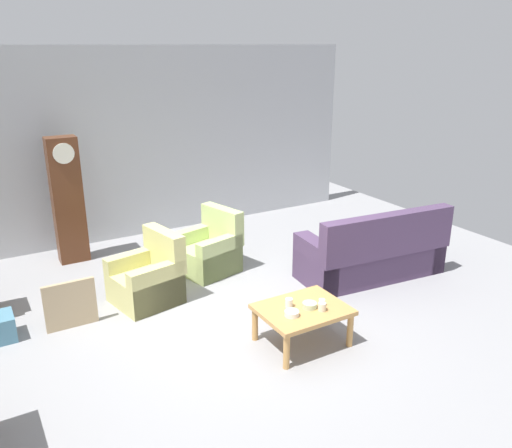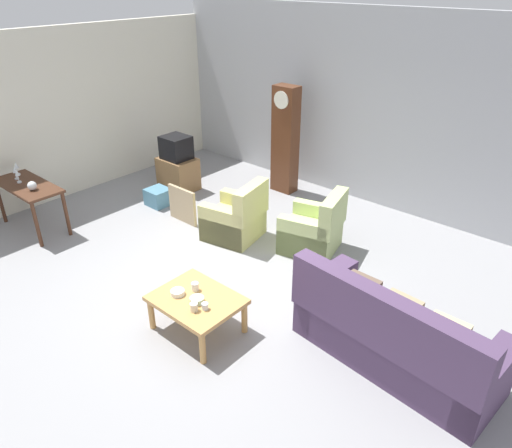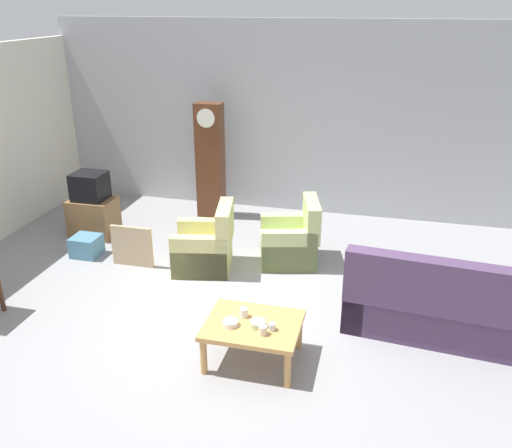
{
  "view_description": "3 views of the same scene",
  "coord_description": "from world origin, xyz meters",
  "views": [
    {
      "loc": [
        -2.62,
        -5.01,
        3.21
      ],
      "look_at": [
        0.44,
        0.22,
        1.1
      ],
      "focal_mm": 36.48,
      "sensor_mm": 36.0,
      "label": 1
    },
    {
      "loc": [
        3.7,
        -3.61,
        3.65
      ],
      "look_at": [
        0.28,
        0.33,
        0.86
      ],
      "focal_mm": 33.19,
      "sensor_mm": 36.0,
      "label": 2
    },
    {
      "loc": [
        1.56,
        -5.3,
        3.46
      ],
      "look_at": [
        0.12,
        0.45,
        0.97
      ],
      "focal_mm": 37.58,
      "sensor_mm": 36.0,
      "label": 3
    }
  ],
  "objects": [
    {
      "name": "cup_blue_rimmed",
      "position": [
        0.63,
        -0.91,
        0.48
      ],
      "size": [
        0.07,
        0.07,
        0.07
      ],
      "primitive_type": "cylinder",
      "color": "silver",
      "rests_on": "coffee_table_wood"
    },
    {
      "name": "armchair_olive_far",
      "position": [
        0.38,
        1.49,
        0.31
      ],
      "size": [
        0.96,
        0.93,
        0.92
      ],
      "color": "#B8CA7F",
      "rests_on": "ground_plane"
    },
    {
      "name": "garage_door_wall",
      "position": [
        0.0,
        3.6,
        1.6
      ],
      "size": [
        8.4,
        0.16,
        3.2
      ],
      "primitive_type": "cube",
      "color": "#ADAFB5",
      "rests_on": "ground_plane"
    },
    {
      "name": "bowl_shallow_green",
      "position": [
        0.48,
        -0.89,
        0.48
      ],
      "size": [
        0.16,
        0.16,
        0.06
      ],
      "primitive_type": "cylinder",
      "color": "#B2C69E",
      "rests_on": "coffee_table_wood"
    },
    {
      "name": "framed_picture_leaning",
      "position": [
        -1.75,
        0.83,
        0.29
      ],
      "size": [
        0.6,
        0.05,
        0.59
      ],
      "primitive_type": "cube",
      "color": "tan",
      "rests_on": "ground_plane"
    },
    {
      "name": "grandfather_clock",
      "position": [
        -1.28,
        2.92,
        0.97
      ],
      "size": [
        0.44,
        0.3,
        1.94
      ],
      "color": "#562D19",
      "rests_on": "ground_plane"
    },
    {
      "name": "armchair_olive_near",
      "position": [
        -0.73,
        1.01,
        0.31
      ],
      "size": [
        0.93,
        0.9,
        0.92
      ],
      "color": "#CCC67A",
      "rests_on": "ground_plane"
    },
    {
      "name": "ground_plane",
      "position": [
        0.0,
        0.0,
        0.0
      ],
      "size": [
        10.4,
        10.4,
        0.0
      ],
      "primitive_type": "plane",
      "color": "gray"
    },
    {
      "name": "cup_white_porcelain",
      "position": [
        0.3,
        -0.75,
        0.49
      ],
      "size": [
        0.08,
        0.08,
        0.1
      ],
      "primitive_type": "cylinder",
      "color": "white",
      "rests_on": "coffee_table_wood"
    },
    {
      "name": "couch_floral",
      "position": [
        2.33,
        0.11,
        0.36
      ],
      "size": [
        2.17,
        1.07,
        1.04
      ],
      "color": "#4C3856",
      "rests_on": "ground_plane"
    },
    {
      "name": "bowl_white_stacked",
      "position": [
        0.21,
        -0.94,
        0.47
      ],
      "size": [
        0.16,
        0.16,
        0.06
      ],
      "primitive_type": "cylinder",
      "color": "white",
      "rests_on": "coffee_table_wood"
    },
    {
      "name": "coffee_table_wood",
      "position": [
        0.42,
        -0.84,
        0.38
      ],
      "size": [
        0.96,
        0.76,
        0.44
      ],
      "color": "tan",
      "rests_on": "ground_plane"
    },
    {
      "name": "cup_cream_tall",
      "position": [
        0.56,
        -1.01,
        0.49
      ],
      "size": [
        0.09,
        0.09,
        0.09
      ],
      "primitive_type": "cylinder",
      "color": "beige",
      "rests_on": "coffee_table_wood"
    }
  ]
}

